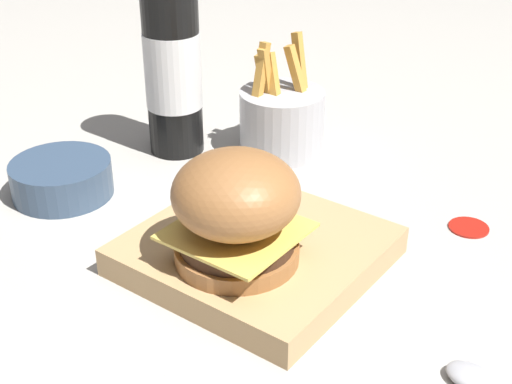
{
  "coord_description": "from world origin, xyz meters",
  "views": [
    {
      "loc": [
        0.43,
        0.36,
        0.39
      ],
      "look_at": [
        -0.02,
        0.02,
        0.08
      ],
      "focal_mm": 50.0,
      "sensor_mm": 36.0,
      "label": 1
    }
  ],
  "objects_px": {
    "serving_board": "(256,251)",
    "burger": "(236,209)",
    "ketchup_bottle": "(172,62)",
    "fries_basket": "(282,120)",
    "side_bowl": "(59,178)"
  },
  "relations": [
    {
      "from": "serving_board",
      "to": "burger",
      "type": "bearing_deg",
      "value": 9.46
    },
    {
      "from": "burger",
      "to": "fries_basket",
      "type": "height_order",
      "value": "fries_basket"
    },
    {
      "from": "side_bowl",
      "to": "burger",
      "type": "bearing_deg",
      "value": 86.91
    },
    {
      "from": "fries_basket",
      "to": "side_bowl",
      "type": "xyz_separation_m",
      "value": [
        0.24,
        -0.13,
        -0.02
      ]
    },
    {
      "from": "burger",
      "to": "ketchup_bottle",
      "type": "height_order",
      "value": "ketchup_bottle"
    },
    {
      "from": "fries_basket",
      "to": "side_bowl",
      "type": "relative_size",
      "value": 1.32
    },
    {
      "from": "ketchup_bottle",
      "to": "fries_basket",
      "type": "height_order",
      "value": "ketchup_bottle"
    },
    {
      "from": "serving_board",
      "to": "burger",
      "type": "xyz_separation_m",
      "value": [
        0.04,
        0.01,
        0.07
      ]
    },
    {
      "from": "ketchup_bottle",
      "to": "side_bowl",
      "type": "relative_size",
      "value": 2.26
    },
    {
      "from": "ketchup_bottle",
      "to": "fries_basket",
      "type": "bearing_deg",
      "value": 124.41
    },
    {
      "from": "serving_board",
      "to": "fries_basket",
      "type": "bearing_deg",
      "value": -150.79
    },
    {
      "from": "ketchup_bottle",
      "to": "side_bowl",
      "type": "height_order",
      "value": "ketchup_bottle"
    },
    {
      "from": "serving_board",
      "to": "side_bowl",
      "type": "relative_size",
      "value": 1.92
    },
    {
      "from": "burger",
      "to": "ketchup_bottle",
      "type": "relative_size",
      "value": 0.44
    },
    {
      "from": "ketchup_bottle",
      "to": "fries_basket",
      "type": "xyz_separation_m",
      "value": [
        -0.07,
        0.11,
        -0.07
      ]
    }
  ]
}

